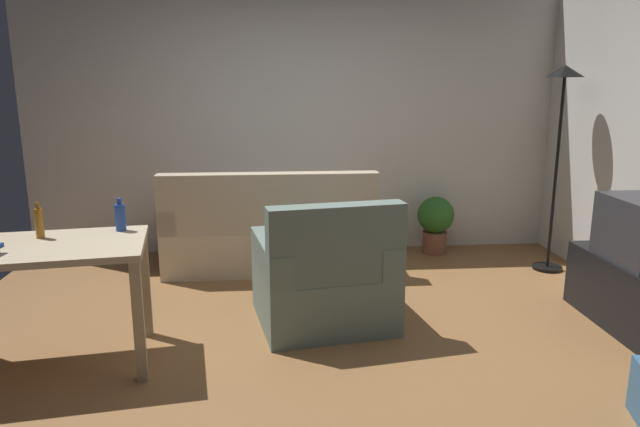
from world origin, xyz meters
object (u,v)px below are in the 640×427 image
bottle_blue (120,217)px  armchair (325,280)px  couch (270,235)px  tv_stand (636,295)px  potted_plant (435,221)px  bottle_amber (39,223)px  desk (39,263)px  torchiere_lamp (561,113)px

bottle_blue → armchair: bearing=8.3°
couch → tv_stand: (2.52, -1.56, -0.07)m
couch → potted_plant: (1.63, 0.31, 0.02)m
bottle_amber → bottle_blue: bottle_amber is taller
desk → potted_plant: desk is taller
armchair → bottle_blue: bottle_blue is taller
armchair → tv_stand: bearing=163.7°
desk → bottle_amber: bearing=94.2°
tv_stand → torchiere_lamp: size_ratio=0.61×
tv_stand → potted_plant: (-0.89, 1.87, 0.09)m
potted_plant → bottle_amber: bottle_amber is taller
torchiere_lamp → bottle_blue: size_ratio=8.65×
potted_plant → armchair: (-1.24, -1.63, -0.01)m
armchair → bottle_amber: bearing=1.0°
tv_stand → bottle_amber: bottle_amber is taller
armchair → bottle_blue: 1.43m
tv_stand → potted_plant: bearing=25.5°
desk → torchiere_lamp: bearing=13.3°
potted_plant → bottle_amber: (-2.99, -1.96, 0.53)m
bottle_blue → torchiere_lamp: bearing=19.6°
desk → bottle_blue: size_ratio=6.15×
tv_stand → armchair: bearing=83.4°
bottle_amber → couch: bearing=50.4°
tv_stand → bottle_amber: (-3.89, -0.09, 0.62)m
torchiere_lamp → armchair: bearing=-154.0°
armchair → bottle_blue: (-1.31, -0.19, 0.53)m
couch → tv_stand: 2.97m
tv_stand → armchair: size_ratio=1.07×
tv_stand → potted_plant: 2.08m
bottle_amber → tv_stand: bearing=1.3°
tv_stand → desk: (-3.85, -0.24, 0.41)m
tv_stand → desk: size_ratio=0.85×
desk → bottle_blue: bearing=27.8°
potted_plant → bottle_blue: 3.18m
desk → bottle_amber: 0.26m
potted_plant → armchair: 2.05m
desk → bottle_amber: bottle_amber is taller
torchiere_lamp → desk: 4.21m
couch → bottle_amber: (-1.36, -1.65, 0.55)m
tv_stand → armchair: (-2.13, 0.25, 0.08)m
bottle_amber → armchair: bearing=10.8°
armchair → potted_plant: bearing=-137.0°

